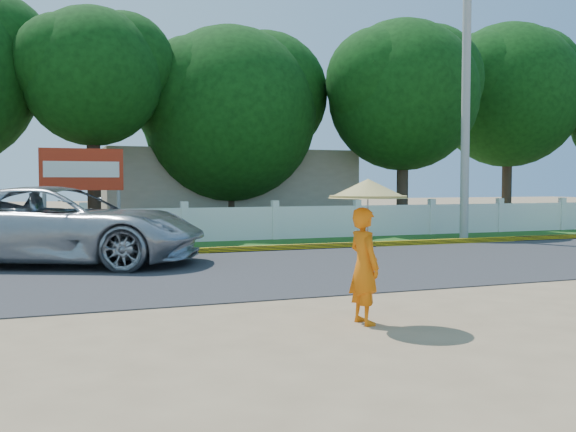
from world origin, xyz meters
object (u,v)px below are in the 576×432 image
object	(u,v)px
utility_pole	(466,105)
billboard	(82,174)
monk_with_parasol	(366,230)
vehicle	(62,226)

from	to	relation	value
utility_pole	billboard	bearing A→B (deg)	165.18
monk_with_parasol	billboard	xyz separation A→B (m)	(-2.96, 13.29, 0.87)
billboard	utility_pole	bearing A→B (deg)	-14.82
utility_pole	monk_with_parasol	world-z (taller)	utility_pole
vehicle	billboard	distance (m)	5.51
utility_pole	billboard	world-z (taller)	utility_pole
monk_with_parasol	utility_pole	bearing A→B (deg)	48.65
vehicle	billboard	world-z (taller)	billboard
utility_pole	billboard	xyz separation A→B (m)	(-11.89, 3.15, -2.29)
monk_with_parasol	billboard	size ratio (longest dim) A/B	0.66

